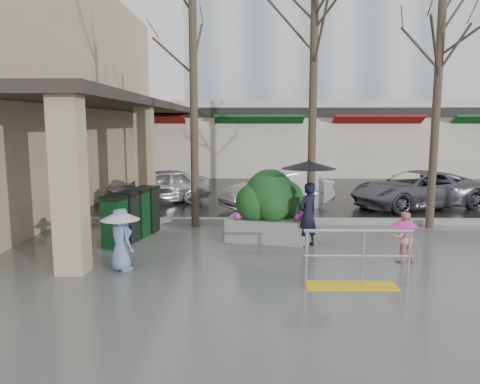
{
  "coord_description": "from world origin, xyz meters",
  "views": [
    {
      "loc": [
        -0.52,
        -9.18,
        2.86
      ],
      "look_at": [
        -0.71,
        1.38,
        1.3
      ],
      "focal_mm": 35.0,
      "sensor_mm": 36.0,
      "label": 1
    }
  ],
  "objects_px": {
    "tree_mideast": "(440,46)",
    "child_pink": "(404,234)",
    "child_blue": "(121,233)",
    "car_c": "(416,189)",
    "car_b": "(277,190)",
    "tree_midwest": "(314,32)",
    "planter": "(270,206)",
    "tree_west": "(193,38)",
    "news_boxes": "(133,215)",
    "car_a": "(157,186)",
    "handrail": "(355,266)",
    "woman": "(308,190)"
  },
  "relations": [
    {
      "from": "tree_mideast",
      "to": "child_pink",
      "type": "distance_m",
      "value": 5.69
    },
    {
      "from": "child_blue",
      "to": "car_c",
      "type": "bearing_deg",
      "value": -94.8
    },
    {
      "from": "car_b",
      "to": "car_c",
      "type": "distance_m",
      "value": 4.74
    },
    {
      "from": "tree_midwest",
      "to": "car_c",
      "type": "height_order",
      "value": "tree_midwest"
    },
    {
      "from": "child_blue",
      "to": "planter",
      "type": "distance_m",
      "value": 3.88
    },
    {
      "from": "child_blue",
      "to": "car_b",
      "type": "bearing_deg",
      "value": -72.57
    },
    {
      "from": "tree_west",
      "to": "news_boxes",
      "type": "height_order",
      "value": "tree_west"
    },
    {
      "from": "planter",
      "to": "car_a",
      "type": "distance_m",
      "value": 6.45
    },
    {
      "from": "planter",
      "to": "news_boxes",
      "type": "bearing_deg",
      "value": 179.33
    },
    {
      "from": "tree_midwest",
      "to": "child_pink",
      "type": "height_order",
      "value": "tree_midwest"
    },
    {
      "from": "child_pink",
      "to": "news_boxes",
      "type": "height_order",
      "value": "news_boxes"
    },
    {
      "from": "handrail",
      "to": "tree_midwest",
      "type": "height_order",
      "value": "tree_midwest"
    },
    {
      "from": "tree_midwest",
      "to": "car_c",
      "type": "relative_size",
      "value": 1.54
    },
    {
      "from": "tree_west",
      "to": "car_c",
      "type": "relative_size",
      "value": 1.5
    },
    {
      "from": "woman",
      "to": "planter",
      "type": "height_order",
      "value": "woman"
    },
    {
      "from": "woman",
      "to": "planter",
      "type": "distance_m",
      "value": 1.14
    },
    {
      "from": "woman",
      "to": "car_a",
      "type": "xyz_separation_m",
      "value": [
        -4.64,
        5.79,
        -0.7
      ]
    },
    {
      "from": "tree_mideast",
      "to": "news_boxes",
      "type": "xyz_separation_m",
      "value": [
        -7.89,
        -1.47,
        -4.25
      ]
    },
    {
      "from": "handrail",
      "to": "car_b",
      "type": "bearing_deg",
      "value": 96.84
    },
    {
      "from": "news_boxes",
      "to": "planter",
      "type": "bearing_deg",
      "value": 13.74
    },
    {
      "from": "child_pink",
      "to": "child_blue",
      "type": "relative_size",
      "value": 0.85
    },
    {
      "from": "tree_midwest",
      "to": "car_c",
      "type": "bearing_deg",
      "value": 37.33
    },
    {
      "from": "tree_midwest",
      "to": "planter",
      "type": "distance_m",
      "value": 4.8
    },
    {
      "from": "car_b",
      "to": "car_c",
      "type": "bearing_deg",
      "value": 64.17
    },
    {
      "from": "child_pink",
      "to": "car_a",
      "type": "relative_size",
      "value": 0.28
    },
    {
      "from": "tree_west",
      "to": "car_a",
      "type": "bearing_deg",
      "value": 115.56
    },
    {
      "from": "car_c",
      "to": "news_boxes",
      "type": "bearing_deg",
      "value": -81.18
    },
    {
      "from": "tree_west",
      "to": "child_blue",
      "type": "relative_size",
      "value": 5.51
    },
    {
      "from": "news_boxes",
      "to": "handrail",
      "type": "bearing_deg",
      "value": -20.59
    },
    {
      "from": "tree_west",
      "to": "news_boxes",
      "type": "xyz_separation_m",
      "value": [
        -1.39,
        -1.47,
        -4.48
      ]
    },
    {
      "from": "woman",
      "to": "tree_midwest",
      "type": "bearing_deg",
      "value": -139.53
    },
    {
      "from": "handrail",
      "to": "car_a",
      "type": "relative_size",
      "value": 0.51
    },
    {
      "from": "tree_midwest",
      "to": "child_blue",
      "type": "xyz_separation_m",
      "value": [
        -4.2,
        -3.96,
        -4.49
      ]
    },
    {
      "from": "handrail",
      "to": "child_blue",
      "type": "xyz_separation_m",
      "value": [
        -4.36,
        0.84,
        0.37
      ]
    },
    {
      "from": "tree_midwest",
      "to": "child_blue",
      "type": "relative_size",
      "value": 5.68
    },
    {
      "from": "news_boxes",
      "to": "tree_west",
      "type": "bearing_deg",
      "value": 61.08
    },
    {
      "from": "woman",
      "to": "car_a",
      "type": "relative_size",
      "value": 0.55
    },
    {
      "from": "news_boxes",
      "to": "woman",
      "type": "bearing_deg",
      "value": 6.32
    },
    {
      "from": "child_pink",
      "to": "planter",
      "type": "relative_size",
      "value": 0.48
    },
    {
      "from": "child_pink",
      "to": "news_boxes",
      "type": "distance_m",
      "value": 6.35
    },
    {
      "from": "handrail",
      "to": "child_blue",
      "type": "distance_m",
      "value": 4.45
    },
    {
      "from": "news_boxes",
      "to": "car_c",
      "type": "distance_m",
      "value": 9.69
    },
    {
      "from": "woman",
      "to": "child_pink",
      "type": "bearing_deg",
      "value": 105.81
    },
    {
      "from": "tree_west",
      "to": "car_b",
      "type": "bearing_deg",
      "value": 48.3
    },
    {
      "from": "child_pink",
      "to": "planter",
      "type": "height_order",
      "value": "planter"
    },
    {
      "from": "tree_mideast",
      "to": "car_a",
      "type": "bearing_deg",
      "value": 155.85
    },
    {
      "from": "car_c",
      "to": "tree_mideast",
      "type": "bearing_deg",
      "value": -31.58
    },
    {
      "from": "handrail",
      "to": "woman",
      "type": "xyz_separation_m",
      "value": [
        -0.5,
        2.72,
        0.96
      ]
    },
    {
      "from": "handrail",
      "to": "child_pink",
      "type": "height_order",
      "value": "child_pink"
    },
    {
      "from": "woman",
      "to": "tree_mideast",
      "type": "bearing_deg",
      "value": 169.47
    }
  ]
}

